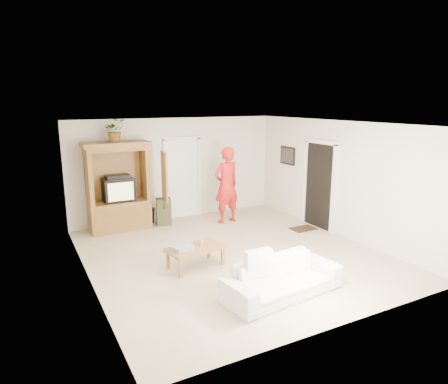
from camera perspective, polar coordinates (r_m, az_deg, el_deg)
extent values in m
plane|color=tan|center=(8.15, 1.15, -8.84)|extent=(6.00, 6.00, 0.00)
plane|color=white|center=(7.58, 1.24, 9.72)|extent=(6.00, 6.00, 0.00)
plane|color=silver|center=(10.44, -6.82, 3.33)|extent=(5.50, 0.00, 5.50)
plane|color=silver|center=(5.44, 16.79, -6.12)|extent=(5.50, 0.00, 5.50)
plane|color=silver|center=(6.90, -19.22, -2.27)|extent=(0.00, 6.00, 6.00)
plane|color=silver|center=(9.38, 16.06, 1.84)|extent=(0.00, 6.00, 6.00)
cube|color=brown|center=(9.87, -14.64, -3.22)|extent=(1.40, 0.60, 0.70)
cube|color=brown|center=(9.54, -18.76, 1.82)|extent=(0.10, 0.60, 1.20)
cube|color=brown|center=(9.81, -11.26, 2.56)|extent=(0.10, 0.60, 1.20)
cube|color=brown|center=(9.91, -15.31, 2.45)|extent=(1.40, 0.06, 1.20)
cube|color=brown|center=(9.56, -15.18, 6.03)|extent=(1.40, 0.60, 0.10)
cube|color=brown|center=(9.55, -15.22, 6.63)|extent=(1.52, 0.68, 0.10)
cube|color=brown|center=(9.47, -8.53, 2.30)|extent=(0.16, 0.67, 1.15)
cube|color=black|center=(9.75, -14.89, 0.35)|extent=(0.70, 0.52, 0.55)
cube|color=tan|center=(9.49, -14.51, 0.04)|extent=(0.58, 0.02, 0.42)
cube|color=black|center=(9.66, -14.95, 2.14)|extent=(0.55, 0.35, 0.08)
cube|color=olive|center=(9.57, -14.27, -3.08)|extent=(1.19, 0.03, 0.25)
cube|color=white|center=(10.52, -5.96, 1.87)|extent=(0.85, 0.05, 2.04)
cube|color=black|center=(9.85, 13.45, 0.84)|extent=(0.05, 0.90, 2.04)
cube|color=black|center=(10.75, 9.08, 5.16)|extent=(0.03, 0.60, 0.48)
cube|color=#382316|center=(9.84, 11.27, -5.16)|extent=(0.60, 0.40, 0.02)
imported|color=#4C7238|center=(9.50, -15.30, 8.48)|extent=(0.48, 0.42, 0.52)
imported|color=red|center=(9.98, 0.34, 0.99)|extent=(0.75, 0.55, 1.92)
imported|color=silver|center=(6.51, 8.34, -12.07)|extent=(2.04, 0.98, 0.57)
cube|color=olive|center=(7.45, -4.08, -8.04)|extent=(1.13, 0.74, 0.06)
cube|color=olive|center=(7.12, -6.19, -10.79)|extent=(0.07, 0.07, 0.33)
cube|color=olive|center=(7.47, -7.98, -9.67)|extent=(0.07, 0.07, 0.33)
cube|color=olive|center=(7.60, -0.20, -9.15)|extent=(0.07, 0.07, 0.33)
cube|color=olive|center=(7.93, -2.15, -8.20)|extent=(0.07, 0.07, 0.33)
cube|color=#D24699|center=(7.33, -6.02, -7.86)|extent=(0.45, 0.39, 0.08)
cylinder|color=tan|center=(7.51, -3.23, -7.19)|extent=(0.08, 0.08, 0.10)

